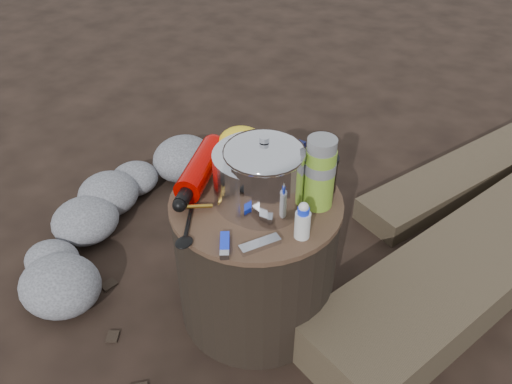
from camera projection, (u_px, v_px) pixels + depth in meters
The scene contains 15 objects.
ground at pixel (256, 306), 1.73m from camera, with size 60.00×60.00×0.00m, color black.
stump at pixel (256, 258), 1.59m from camera, with size 0.49×0.49×0.45m, color black.
rock_ring at pixel (132, 209), 1.98m from camera, with size 0.45×0.98×0.19m, color slate, non-canonical shape.
log_small at pixel (469, 172), 2.26m from camera, with size 0.21×1.17×0.10m, color #443828.
foil_windscreen at pixel (259, 177), 1.42m from camera, with size 0.25×0.25×0.15m, color silver.
camping_pot at pixel (264, 175), 1.37m from camera, with size 0.21×0.21×0.21m, color silver.
fuel_bottle at pixel (201, 168), 1.51m from camera, with size 0.08×0.32×0.08m, color #BD0400, non-canonical shape.
thermos at pixel (320, 173), 1.38m from camera, with size 0.08×0.08×0.21m, color #77A32B.
travel_mug at pixel (324, 173), 1.47m from camera, with size 0.07×0.07×0.11m, color black.
stuff_sack at pixel (243, 145), 1.58m from camera, with size 0.16×0.13×0.11m, color yellow.
food_pouch at pixel (287, 157), 1.52m from camera, with size 0.10×0.02×0.12m, color #0C1147.
lighter at pixel (225, 242), 1.31m from camera, with size 0.02×0.09×0.02m, color #1835F3.
multitool at pixel (260, 244), 1.30m from camera, with size 0.03×0.11×0.02m, color silver.
spork at pixel (188, 223), 1.37m from camera, with size 0.03×0.16×0.01m, color black, non-canonical shape.
squeeze_bottle at pixel (303, 222), 1.31m from camera, with size 0.04×0.04×0.10m, color silver.
Camera 1 is at (0.56, -1.00, 1.35)m, focal length 36.34 mm.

